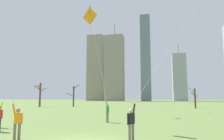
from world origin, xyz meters
The scene contains 12 objects.
kite_flyer_midfield_center_blue centered at (-3.68, -0.84, 2.00)m, with size 1.59×4.29×11.12m.
kite_flyer_far_back_yellow centered at (3.55, 2.08, 3.39)m, with size 6.22×6.05×11.39m.
kite_flyer_midfield_left_orange centered at (-6.70, 3.61, 2.42)m, with size 7.42×1.80×9.06m.
kite_flyer_foreground_right_red centered at (-1.44, 9.11, 2.44)m, with size 5.33×9.97×15.44m.
distant_kite_drifting_right_purple centered at (6.94, 21.48, 16.12)m, with size 3.80×2.07×18.57m.
bare_tree_right_of_center centered at (10.55, 36.03, 2.21)m, with size 1.88×1.82×4.37m.
bare_tree_center centered at (-24.10, 34.90, 3.13)m, with size 2.63×3.30×5.65m.
bare_tree_leftmost centered at (-16.65, 37.47, 2.73)m, with size 2.69×1.94×5.43m.
skyline_wide_slab centered at (-24.95, 122.75, 21.39)m, with size 11.88×8.08×50.85m.
skyline_short_annex centered at (16.27, 135.81, 15.53)m, with size 8.74×10.66×37.72m.
skyline_mid_tower_right centered at (-40.05, 129.74, 22.97)m, with size 11.19×7.00×45.94m.
skyline_squat_block centered at (-4.52, 119.32, 26.70)m, with size 5.98×6.53×53.39m.
Camera 1 is at (3.71, -10.24, 2.18)m, focal length 33.87 mm.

